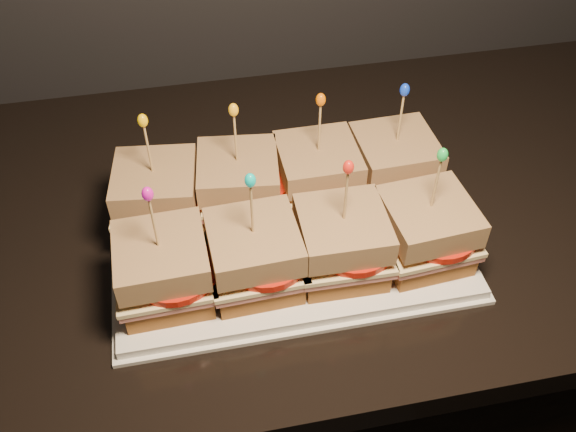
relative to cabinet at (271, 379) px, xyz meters
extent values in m
cube|color=black|center=(0.00, 0.00, 0.00)|extent=(2.60, 0.61, 0.84)
cube|color=black|center=(0.00, 0.00, 0.44)|extent=(2.64, 0.65, 0.04)
cube|color=white|center=(0.02, -0.08, 0.46)|extent=(0.43, 0.27, 0.02)
cube|color=white|center=(0.02, -0.08, 0.46)|extent=(0.44, 0.28, 0.01)
cube|color=brown|center=(-0.14, -0.02, 0.49)|extent=(0.11, 0.11, 0.03)
cube|color=#C9615C|center=(-0.14, -0.02, 0.50)|extent=(0.12, 0.12, 0.01)
cube|color=#F6DF9C|center=(-0.14, -0.02, 0.51)|extent=(0.12, 0.12, 0.01)
cylinder|color=red|center=(-0.13, -0.03, 0.52)|extent=(0.10, 0.10, 0.01)
cube|color=#5B2E0C|center=(-0.14, -0.02, 0.54)|extent=(0.11, 0.11, 0.03)
cylinder|color=tan|center=(-0.14, -0.02, 0.59)|extent=(0.00, 0.00, 0.09)
ellipsoid|color=#FDBE05|center=(-0.14, -0.02, 0.63)|extent=(0.01, 0.01, 0.02)
cube|color=brown|center=(-0.04, -0.02, 0.49)|extent=(0.11, 0.11, 0.03)
cube|color=#C9615C|center=(-0.04, -0.02, 0.50)|extent=(0.12, 0.12, 0.01)
cube|color=#F6DF9C|center=(-0.04, -0.02, 0.51)|extent=(0.12, 0.12, 0.01)
cylinder|color=red|center=(-0.02, -0.03, 0.52)|extent=(0.10, 0.10, 0.01)
cube|color=#5B2E0C|center=(-0.04, -0.02, 0.54)|extent=(0.11, 0.11, 0.03)
cylinder|color=tan|center=(-0.04, -0.02, 0.59)|extent=(0.00, 0.00, 0.09)
ellipsoid|color=#FDB015|center=(-0.04, -0.02, 0.63)|extent=(0.01, 0.01, 0.02)
cube|color=brown|center=(0.07, -0.02, 0.49)|extent=(0.10, 0.10, 0.03)
cube|color=#C9615C|center=(0.07, -0.02, 0.50)|extent=(0.11, 0.10, 0.01)
cube|color=#F6DF9C|center=(0.07, -0.02, 0.51)|extent=(0.11, 0.11, 0.01)
cylinder|color=red|center=(0.08, -0.03, 0.52)|extent=(0.10, 0.10, 0.01)
cube|color=#5B2E0C|center=(0.07, -0.02, 0.54)|extent=(0.10, 0.10, 0.03)
cylinder|color=tan|center=(0.07, -0.02, 0.59)|extent=(0.00, 0.00, 0.09)
ellipsoid|color=#E66401|center=(0.07, -0.02, 0.63)|extent=(0.01, 0.01, 0.02)
cube|color=brown|center=(0.17, -0.02, 0.49)|extent=(0.10, 0.10, 0.03)
cube|color=#C9615C|center=(0.17, -0.02, 0.50)|extent=(0.11, 0.11, 0.01)
cube|color=#F6DF9C|center=(0.17, -0.02, 0.51)|extent=(0.11, 0.11, 0.01)
cylinder|color=red|center=(0.18, -0.03, 0.52)|extent=(0.10, 0.10, 0.01)
cube|color=#5B2E0C|center=(0.17, -0.02, 0.54)|extent=(0.10, 0.10, 0.03)
cylinder|color=tan|center=(0.17, -0.02, 0.59)|extent=(0.00, 0.00, 0.09)
ellipsoid|color=blue|center=(0.17, -0.02, 0.63)|extent=(0.01, 0.01, 0.02)
cube|color=brown|center=(-0.14, -0.15, 0.49)|extent=(0.10, 0.10, 0.03)
cube|color=#C9615C|center=(-0.14, -0.15, 0.50)|extent=(0.11, 0.11, 0.01)
cube|color=#F6DF9C|center=(-0.14, -0.15, 0.51)|extent=(0.11, 0.11, 0.01)
cylinder|color=red|center=(-0.13, -0.15, 0.52)|extent=(0.10, 0.10, 0.01)
cube|color=#5B2E0C|center=(-0.14, -0.15, 0.54)|extent=(0.10, 0.10, 0.03)
cylinder|color=tan|center=(-0.14, -0.15, 0.59)|extent=(0.00, 0.00, 0.09)
ellipsoid|color=#D512A9|center=(-0.14, -0.15, 0.63)|extent=(0.01, 0.01, 0.02)
cube|color=brown|center=(-0.04, -0.15, 0.49)|extent=(0.10, 0.10, 0.03)
cube|color=#C9615C|center=(-0.04, -0.15, 0.50)|extent=(0.11, 0.11, 0.01)
cube|color=#F6DF9C|center=(-0.04, -0.15, 0.51)|extent=(0.11, 0.11, 0.01)
cylinder|color=red|center=(-0.02, -0.15, 0.52)|extent=(0.10, 0.10, 0.01)
cube|color=#5B2E0C|center=(-0.04, -0.15, 0.54)|extent=(0.10, 0.10, 0.03)
cylinder|color=tan|center=(-0.04, -0.15, 0.59)|extent=(0.00, 0.00, 0.09)
ellipsoid|color=#04C6BC|center=(-0.04, -0.15, 0.63)|extent=(0.01, 0.01, 0.02)
cube|color=brown|center=(0.07, -0.15, 0.49)|extent=(0.10, 0.10, 0.03)
cube|color=#C9615C|center=(0.07, -0.15, 0.50)|extent=(0.11, 0.11, 0.01)
cube|color=#F6DF9C|center=(0.07, -0.15, 0.51)|extent=(0.11, 0.11, 0.01)
cylinder|color=red|center=(0.08, -0.15, 0.52)|extent=(0.10, 0.10, 0.01)
cube|color=#5B2E0C|center=(0.07, -0.15, 0.54)|extent=(0.10, 0.10, 0.03)
cylinder|color=tan|center=(0.07, -0.15, 0.59)|extent=(0.00, 0.00, 0.09)
ellipsoid|color=red|center=(0.07, -0.15, 0.63)|extent=(0.01, 0.01, 0.02)
cube|color=brown|center=(0.17, -0.15, 0.49)|extent=(0.10, 0.10, 0.03)
cube|color=#C9615C|center=(0.17, -0.15, 0.50)|extent=(0.12, 0.11, 0.01)
cube|color=#F6DF9C|center=(0.17, -0.15, 0.51)|extent=(0.12, 0.11, 0.01)
cylinder|color=red|center=(0.18, -0.15, 0.52)|extent=(0.10, 0.10, 0.01)
cube|color=#5B2E0C|center=(0.17, -0.15, 0.54)|extent=(0.11, 0.11, 0.03)
cylinder|color=tan|center=(0.17, -0.15, 0.59)|extent=(0.00, 0.00, 0.09)
ellipsoid|color=green|center=(0.17, -0.15, 0.63)|extent=(0.01, 0.01, 0.02)
camera|label=1|loc=(-0.09, -0.63, 1.07)|focal=40.00mm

